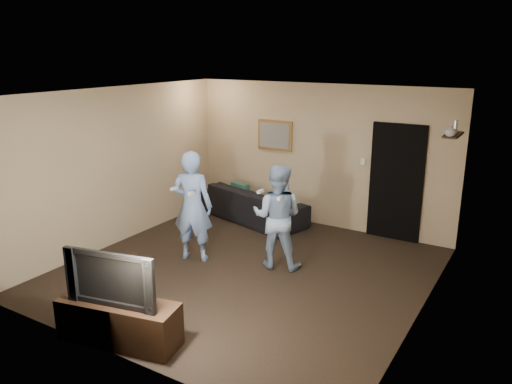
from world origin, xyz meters
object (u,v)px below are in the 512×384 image
Objects in this scene: wii_player_right at (277,217)px; tv_console at (119,322)px; sofa at (253,204)px; television at (115,276)px; wii_player_left at (193,206)px.

tv_console is at bearing -100.63° from wii_player_right.
wii_player_right is (1.42, -1.63, 0.47)m from sofa.
tv_console is 1.27× the size of television.
wii_player_left reaches higher than television.
sofa reaches higher than tv_console.
wii_player_left reaches higher than tv_console.
sofa is at bearing 89.88° from television.
tv_console is at bearing 116.75° from sofa.
tv_console is (0.91, -4.34, -0.07)m from sofa.
wii_player_left is at bearing -160.48° from wii_player_right.
sofa is 2.15m from wii_player_left.
wii_player_right reaches higher than television.
sofa is 2.01× the size of television.
sofa is at bearing 95.05° from wii_player_left.
sofa is 1.27× the size of wii_player_left.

